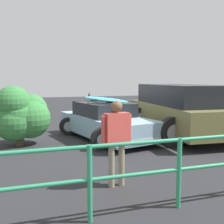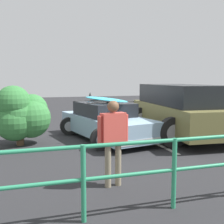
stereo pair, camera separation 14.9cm
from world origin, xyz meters
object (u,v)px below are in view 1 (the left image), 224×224
(sedan_car, at_px, (106,121))
(person_bystander, at_px, (117,135))
(bush_near_left, at_px, (21,115))
(suv_car, at_px, (179,109))

(sedan_car, distance_m, person_bystander, 4.14)
(person_bystander, bearing_deg, bush_near_left, -67.92)
(bush_near_left, bearing_deg, suv_car, 176.50)
(sedan_car, xyz_separation_m, suv_car, (-2.49, 0.41, 0.34))
(sedan_car, height_order, suv_car, suv_car)
(sedan_car, height_order, bush_near_left, bush_near_left)
(bush_near_left, bearing_deg, person_bystander, 112.08)
(suv_car, height_order, person_bystander, suv_car)
(person_bystander, xyz_separation_m, bush_near_left, (1.58, -3.90, -0.04))
(sedan_car, distance_m, bush_near_left, 2.63)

